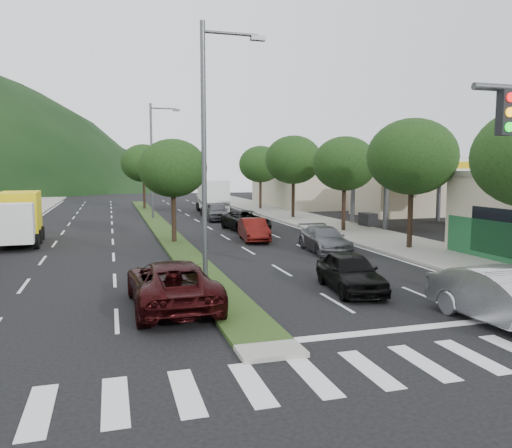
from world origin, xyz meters
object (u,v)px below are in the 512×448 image
object	(u,v)px
car_queue_b	(325,239)
car_queue_d	(246,221)
motorhome	(212,195)
tree_r_e	(260,164)
tree_med_far	(143,163)
car_queue_a	(350,272)
streetlight_mid	(154,155)
car_queue_e	(217,211)
suv_maroon	(172,284)
car_queue_c	(254,230)
tree_med_near	(173,168)
sedan_silver	(507,299)
tree_r_c	(345,164)
tree_r_b	(412,157)
streetlight_near	(209,138)
box_truck	(19,220)
tree_r_d	(293,160)

from	to	relation	value
car_queue_b	car_queue_d	size ratio (longest dim) A/B	0.90
car_queue_d	motorhome	world-z (taller)	motorhome
tree_r_e	car_queue_b	size ratio (longest dim) A/B	1.45
tree_med_far	car_queue_a	xyz separation A→B (m)	(4.67, -39.41, -4.31)
streetlight_mid	car_queue_a	world-z (taller)	streetlight_mid
car_queue_e	motorhome	xyz separation A→B (m)	(1.07, 7.14, 1.00)
tree_r_e	suv_maroon	xyz separation A→B (m)	(-13.78, -35.78, -4.13)
suv_maroon	car_queue_c	distance (m)	15.06
tree_med_near	car_queue_b	world-z (taller)	tree_med_near
streetlight_mid	suv_maroon	xyz separation A→B (m)	(-1.99, -28.78, -4.82)
suv_maroon	car_queue_b	distance (m)	12.48
tree_r_e	car_queue_c	world-z (taller)	tree_r_e
streetlight_mid	car_queue_a	xyz separation A→B (m)	(4.47, -28.41, -4.88)
sedan_silver	tree_r_c	bearing A→B (deg)	72.20
tree_r_b	tree_med_far	world-z (taller)	tree_r_b
tree_med_near	streetlight_near	xyz separation A→B (m)	(0.21, -10.00, 1.16)
tree_r_b	car_queue_b	xyz separation A→B (m)	(-4.67, 0.76, -4.37)
streetlight_near	motorhome	bearing A→B (deg)	78.44
tree_r_b	box_truck	bearing A→B (deg)	158.15
suv_maroon	tree_med_far	bearing A→B (deg)	-93.95
tree_r_b	car_queue_b	size ratio (longest dim) A/B	1.50
tree_r_d	suv_maroon	world-z (taller)	tree_r_d
tree_r_c	car_queue_a	world-z (taller)	tree_r_c
box_truck	car_queue_a	bearing A→B (deg)	127.35
tree_r_b	tree_med_near	distance (m)	13.43
tree_r_e	streetlight_mid	distance (m)	13.73
car_queue_d	sedan_silver	bearing A→B (deg)	-92.50
tree_r_b	car_queue_b	world-z (taller)	tree_r_b
car_queue_b	tree_r_e	bearing A→B (deg)	84.78
tree_med_near	car_queue_d	distance (m)	8.30
tree_med_far	car_queue_e	size ratio (longest dim) A/B	1.54
streetlight_near	motorhome	world-z (taller)	streetlight_near
tree_r_b	streetlight_mid	distance (m)	24.09
tree_r_b	sedan_silver	bearing A→B (deg)	-112.15
car_queue_c	car_queue_e	xyz separation A→B (m)	(0.33, 12.59, 0.08)
tree_r_d	tree_med_near	distance (m)	16.99
tree_r_e	tree_med_near	size ratio (longest dim) A/B	1.11
streetlight_mid	car_queue_e	xyz separation A→B (m)	(4.96, -2.65, -4.81)
tree_r_d	car_queue_b	xyz separation A→B (m)	(-4.67, -17.24, -4.51)
tree_r_c	tree_med_far	distance (m)	26.83
streetlight_near	car_queue_e	world-z (taller)	streetlight_near
car_queue_d	motorhome	size ratio (longest dim) A/B	0.58
car_queue_b	car_queue_d	xyz separation A→B (m)	(-1.62, 10.00, 0.04)
tree_r_c	car_queue_d	distance (m)	7.97
tree_r_c	motorhome	size ratio (longest dim) A/B	0.73
tree_med_far	car_queue_c	distance (m)	27.03
tree_med_far	car_queue_c	size ratio (longest dim) A/B	1.67
car_queue_d	car_queue_c	bearing A→B (deg)	-105.43
car_queue_c	car_queue_e	bearing A→B (deg)	94.99
sedan_silver	car_queue_e	xyz separation A→B (m)	(-1.79, 30.72, -0.03)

